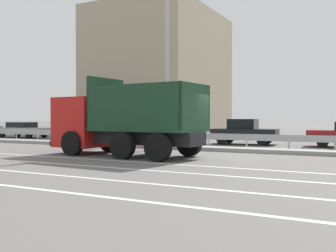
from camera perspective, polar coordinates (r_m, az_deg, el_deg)
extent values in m
plane|color=#605E5B|center=(16.02, 6.93, -4.51)|extent=(320.00, 320.00, 0.00)
cube|color=silver|center=(15.09, -9.66, -4.85)|extent=(66.25, 0.16, 0.01)
cube|color=silver|center=(13.78, -14.06, -5.45)|extent=(66.25, 0.16, 0.01)
cube|color=silver|center=(12.34, -20.51, -6.26)|extent=(66.25, 0.16, 0.01)
cube|color=gray|center=(18.83, 10.20, -3.40)|extent=(36.44, 1.10, 0.18)
cube|color=#9EA0A5|center=(20.03, 11.34, -1.61)|extent=(66.25, 0.04, 0.32)
cylinder|color=#ADADB2|center=(29.31, -21.13, -1.40)|extent=(0.09, 0.09, 0.62)
cylinder|color=#ADADB2|center=(27.79, -18.36, -1.52)|extent=(0.09, 0.09, 0.62)
cylinder|color=#ADADB2|center=(26.35, -15.27, -1.64)|extent=(0.09, 0.09, 0.62)
cylinder|color=#ADADB2|center=(24.99, -11.84, -1.78)|extent=(0.09, 0.09, 0.62)
cylinder|color=#ADADB2|center=(23.73, -8.03, -1.92)|extent=(0.09, 0.09, 0.62)
cylinder|color=#ADADB2|center=(22.59, -3.81, -2.06)|extent=(0.09, 0.09, 0.62)
cylinder|color=#ADADB2|center=(21.58, 0.83, -2.21)|extent=(0.09, 0.09, 0.62)
cylinder|color=#ADADB2|center=(20.72, 5.89, -2.36)|extent=(0.09, 0.09, 0.62)
cylinder|color=#ADADB2|center=(20.05, 11.34, -2.49)|extent=(0.09, 0.09, 0.62)
cylinder|color=#ADADB2|center=(19.56, 17.11, -2.61)|extent=(0.09, 0.09, 0.62)
cylinder|color=#ADADB2|center=(19.28, 23.12, -2.71)|extent=(0.09, 0.09, 0.62)
cube|color=red|center=(18.00, -11.72, 0.55)|extent=(2.16, 2.53, 2.17)
cube|color=black|center=(18.71, -13.96, 1.72)|extent=(0.17, 2.05, 0.82)
cube|color=black|center=(18.77, -14.02, -2.27)|extent=(0.26, 2.35, 0.24)
cube|color=black|center=(15.90, -3.01, -1.71)|extent=(4.73, 1.64, 0.53)
cube|color=#193823|center=(15.89, -3.01, -0.54)|extent=(4.62, 2.60, 0.12)
cube|color=#193823|center=(15.00, -5.42, 2.86)|extent=(4.46, 0.41, 1.71)
cube|color=#193823|center=(16.80, -0.86, 2.68)|extent=(4.46, 0.41, 1.71)
cube|color=#193823|center=(17.24, -8.98, 3.34)|extent=(0.26, 2.30, 2.14)
cube|color=#193823|center=(14.75, 3.97, 2.89)|extent=(0.26, 2.30, 1.71)
cylinder|color=black|center=(16.98, -13.71, -2.45)|extent=(1.06, 0.39, 1.04)
cylinder|color=black|center=(18.69, -8.56, -2.10)|extent=(1.06, 0.39, 1.04)
cylinder|color=black|center=(15.19, -6.63, -2.85)|extent=(1.06, 0.39, 1.04)
cylinder|color=black|center=(17.08, -1.71, -2.40)|extent=(1.06, 0.39, 1.04)
cylinder|color=black|center=(14.23, -1.49, -3.11)|extent=(1.06, 0.39, 1.04)
cylinder|color=black|center=(16.23, 3.08, -2.59)|extent=(1.06, 0.39, 1.04)
cylinder|color=white|center=(21.87, -7.06, -2.50)|extent=(0.16, 0.16, 0.37)
cylinder|color=black|center=(21.85, -7.07, -1.52)|extent=(0.16, 0.16, 0.37)
cylinder|color=white|center=(21.84, -7.07, -0.55)|extent=(0.16, 0.16, 0.37)
cylinder|color=black|center=(21.83, -7.07, 0.43)|extent=(0.16, 0.16, 0.37)
cylinder|color=white|center=(21.83, -7.07, 1.41)|extent=(0.16, 0.16, 0.37)
cylinder|color=#1E4CB2|center=(21.84, -7.08, 2.69)|extent=(0.61, 0.03, 0.61)
cylinder|color=white|center=(21.84, -7.08, 2.69)|extent=(0.66, 0.02, 0.66)
cylinder|color=#ADADB2|center=(20.38, -0.18, 10.92)|extent=(0.18, 0.18, 10.07)
cube|color=#A3A3A8|center=(33.76, -20.29, -0.64)|extent=(4.80, 1.79, 0.52)
cube|color=black|center=(33.85, -20.46, 0.16)|extent=(2.03, 1.52, 0.43)
cylinder|color=black|center=(33.27, -17.54, -1.10)|extent=(0.60, 0.21, 0.60)
cylinder|color=black|center=(32.14, -19.53, -1.19)|extent=(0.60, 0.21, 0.60)
cylinder|color=black|center=(35.39, -20.97, -0.99)|extent=(0.60, 0.21, 0.60)
cylinder|color=black|center=(34.34, -22.94, -1.07)|extent=(0.60, 0.21, 0.60)
cube|color=black|center=(29.19, -11.19, -0.75)|extent=(4.71, 1.87, 0.64)
cube|color=black|center=(29.08, -10.99, 0.28)|extent=(2.01, 1.57, 0.42)
cylinder|color=black|center=(29.58, -14.33, -1.35)|extent=(0.61, 0.22, 0.60)
cylinder|color=black|center=(30.77, -12.22, -1.25)|extent=(0.61, 0.22, 0.60)
cylinder|color=black|center=(27.64, -10.04, -1.51)|extent=(0.61, 0.22, 0.60)
cylinder|color=black|center=(28.91, -7.97, -1.39)|extent=(0.61, 0.22, 0.60)
cube|color=black|center=(26.48, -1.58, -0.80)|extent=(4.03, 2.01, 0.75)
cube|color=black|center=(26.52, -1.80, 0.54)|extent=(1.71, 1.73, 0.48)
cylinder|color=black|center=(26.69, 1.71, -1.59)|extent=(0.60, 0.21, 0.60)
cylinder|color=black|center=(25.08, -0.22, -1.76)|extent=(0.60, 0.21, 0.60)
cylinder|color=black|center=(27.91, -2.80, -1.47)|extent=(0.60, 0.21, 0.60)
cylinder|color=black|center=(26.39, -4.90, -1.62)|extent=(0.60, 0.21, 0.60)
cube|color=black|center=(23.97, 11.09, -1.16)|extent=(3.94, 2.10, 0.64)
cube|color=black|center=(23.98, 10.83, 0.31)|extent=(1.72, 1.71, 0.59)
cylinder|color=black|center=(24.60, 14.19, -1.86)|extent=(0.61, 0.25, 0.60)
cylinder|color=black|center=(22.92, 13.52, -2.07)|extent=(0.61, 0.25, 0.60)
cylinder|color=black|center=(25.08, 8.86, -1.78)|extent=(0.61, 0.25, 0.60)
cylinder|color=black|center=(23.44, 7.82, -1.98)|extent=(0.61, 0.25, 0.60)
cylinder|color=black|center=(22.42, 21.52, -2.19)|extent=(0.61, 0.24, 0.60)
cylinder|color=black|center=(24.08, 21.71, -1.97)|extent=(0.61, 0.24, 0.60)
cube|color=tan|center=(47.09, -1.08, 7.73)|extent=(12.41, 15.63, 13.93)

